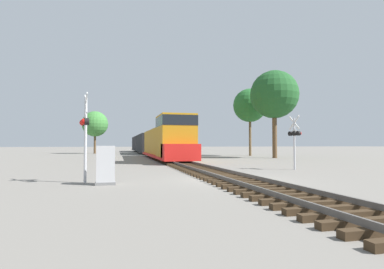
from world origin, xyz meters
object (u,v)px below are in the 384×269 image
at_px(tree_far_right, 274,95).
at_px(tree_mid_background, 250,106).
at_px(freight_train, 149,143).
at_px(tree_deep_background, 95,124).
at_px(crossing_signal_far, 295,136).
at_px(crossing_signal_near, 85,128).
at_px(relay_cabinet, 106,166).

xyz_separation_m(tree_far_right, tree_mid_background, (0.13, 7.13, -0.40)).
xyz_separation_m(freight_train, tree_mid_background, (13.55, -8.53, 5.44)).
bearing_deg(tree_deep_background, tree_mid_background, -36.25).
height_order(freight_train, crossing_signal_far, freight_train).
bearing_deg(crossing_signal_far, tree_far_right, -36.25).
distance_m(crossing_signal_near, crossing_signal_far, 13.11).
relative_size(crossing_signal_near, crossing_signal_far, 1.09).
distance_m(crossing_signal_far, tree_mid_background, 24.16).
height_order(crossing_signal_near, relay_cabinet, crossing_signal_near).
relative_size(freight_train, crossing_signal_near, 13.79).
relative_size(tree_mid_background, tree_deep_background, 1.28).
bearing_deg(tree_deep_background, tree_far_right, -46.59).
relative_size(relay_cabinet, tree_mid_background, 0.16).
xyz_separation_m(freight_train, crossing_signal_near, (-6.39, -34.69, 0.53)).
bearing_deg(tree_far_right, freight_train, 130.59).
relative_size(crossing_signal_far, relay_cabinet, 2.22).
relative_size(relay_cabinet, tree_deep_background, 0.21).
distance_m(relay_cabinet, tree_mid_background, 33.66).
bearing_deg(tree_far_right, tree_mid_background, 88.94).
xyz_separation_m(freight_train, tree_far_right, (13.42, -15.67, 5.84)).
relative_size(tree_far_right, tree_mid_background, 1.09).
bearing_deg(crossing_signal_far, tree_mid_background, -29.13).
bearing_deg(relay_cabinet, crossing_signal_far, 21.26).
bearing_deg(crossing_signal_far, freight_train, 0.33).
relative_size(crossing_signal_far, tree_mid_background, 0.36).
bearing_deg(freight_train, relay_cabinet, -98.78).
bearing_deg(tree_deep_background, crossing_signal_near, -86.63).
bearing_deg(tree_deep_background, crossing_signal_far, -68.81).
distance_m(crossing_signal_near, relay_cabinet, 1.99).
height_order(crossing_signal_near, tree_mid_background, tree_mid_background).
xyz_separation_m(crossing_signal_far, tree_deep_background, (-15.09, 38.91, 3.11)).
bearing_deg(tree_mid_background, relay_cabinet, -125.20).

